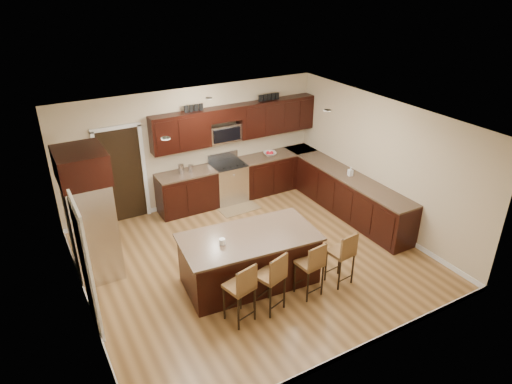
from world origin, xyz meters
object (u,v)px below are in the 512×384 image
stool_right (312,264)px  stool_extra (343,253)px  island (249,260)px  stool_mid (273,276)px  stool_left (242,287)px  range (228,182)px  refrigerator (90,213)px

stool_right → stool_extra: (0.65, 0.00, 0.00)m
island → stool_mid: 0.87m
stool_left → stool_mid: bearing=-13.6°
range → stool_extra: range is taller
refrigerator → island: bearing=-35.4°
stool_left → stool_mid: size_ratio=0.99×
range → stool_left: 4.17m
range → stool_mid: size_ratio=1.05×
range → stool_right: size_ratio=1.09×
stool_mid → refrigerator: refrigerator is taller
refrigerator → stool_mid: bearing=-47.9°
island → stool_right: bearing=-44.7°
stool_left → stool_right: 1.29m
range → stool_extra: size_ratio=1.09×
stool_left → refrigerator: bearing=110.5°
island → stool_left: bearing=-119.6°
refrigerator → stool_left: bearing=-55.8°
range → island: (-1.06, -2.98, -0.04)m
island → range: bearing=75.6°
island → stool_left: size_ratio=2.29×
island → refrigerator: 2.85m
stool_left → refrigerator: (-1.65, 2.43, 0.55)m
stool_left → stool_right: (1.29, 0.00, -0.02)m
stool_extra → refrigerator: bearing=139.3°
island → refrigerator: size_ratio=1.03×
range → stool_left: (-1.65, -3.82, 0.18)m
island → refrigerator: bearing=149.9°
stool_mid → stool_extra: size_ratio=1.04×
stool_extra → stool_mid: bearing=173.3°
island → stool_extra: (1.36, -0.84, 0.20)m
stool_right → stool_left: bearing=173.4°
stool_extra → range: bearing=87.7°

